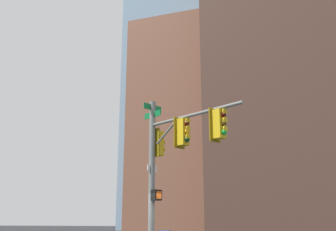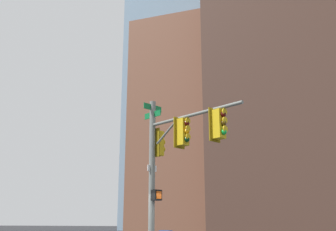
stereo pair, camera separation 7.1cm
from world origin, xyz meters
TOP-DOWN VIEW (x-y plane):
  - signal_pole_assembly at (-0.14, -0.68)m, footprint 2.60×4.37m
  - building_brick_nearside at (36.68, -4.35)m, footprint 22.39×17.66m
  - building_brick_midblock at (39.33, 6.76)m, footprint 20.08×17.59m
  - building_glass_tower at (58.78, 9.88)m, footprint 26.49×29.29m
  - building_brick_farside at (62.99, -3.06)m, footprint 23.83×16.38m

SIDE VIEW (x-z plane):
  - signal_pole_assembly at x=-0.14m, z-range 0.93..7.15m
  - building_brick_midblock at x=39.33m, z-range 0.00..28.09m
  - building_brick_farside at x=62.99m, z-range 0.00..43.28m
  - building_brick_nearside at x=36.68m, z-range 0.00..51.53m
  - building_glass_tower at x=58.78m, z-range 0.00..75.76m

